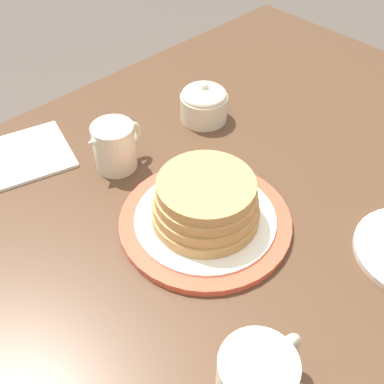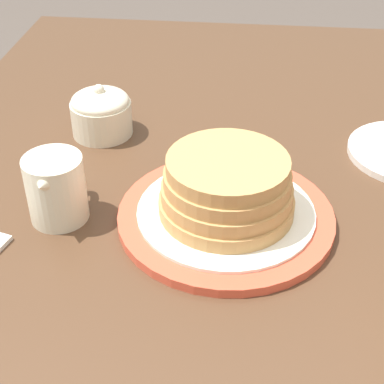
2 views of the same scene
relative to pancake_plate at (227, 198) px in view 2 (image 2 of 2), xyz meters
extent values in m
cube|color=#4C3321|center=(-0.01, 0.02, -0.05)|extent=(1.40, 0.86, 0.03)
cube|color=#4C3321|center=(0.63, -0.35, -0.44)|extent=(0.07, 0.07, 0.74)
cube|color=#4C3321|center=(0.63, 0.39, -0.44)|extent=(0.07, 0.07, 0.74)
cylinder|color=#DB5138|center=(0.00, 0.00, -0.03)|extent=(0.26, 0.26, 0.01)
cylinder|color=white|center=(0.00, 0.00, -0.02)|extent=(0.21, 0.21, 0.00)
cylinder|color=tan|center=(0.00, 0.00, -0.01)|extent=(0.16, 0.16, 0.02)
cylinder|color=tan|center=(0.00, 0.00, 0.01)|extent=(0.16, 0.16, 0.02)
cylinder|color=tan|center=(0.00, 0.00, 0.03)|extent=(0.15, 0.15, 0.02)
cylinder|color=tan|center=(0.00, 0.00, 0.05)|extent=(0.14, 0.14, 0.02)
cylinder|color=beige|center=(-0.02, 0.20, 0.01)|extent=(0.07, 0.07, 0.08)
cone|color=beige|center=(-0.05, 0.20, 0.04)|extent=(0.04, 0.03, 0.04)
torus|color=beige|center=(0.02, 0.20, 0.02)|extent=(0.05, 0.01, 0.05)
cylinder|color=beige|center=(0.19, 0.20, -0.01)|extent=(0.09, 0.09, 0.05)
ellipsoid|color=beige|center=(0.19, 0.20, 0.02)|extent=(0.09, 0.09, 0.03)
sphere|color=beige|center=(0.19, 0.20, 0.04)|extent=(0.02, 0.02, 0.02)
camera|label=1|loc=(-0.35, -0.34, 0.52)|focal=45.00mm
camera|label=2|loc=(-0.56, -0.02, 0.41)|focal=55.00mm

